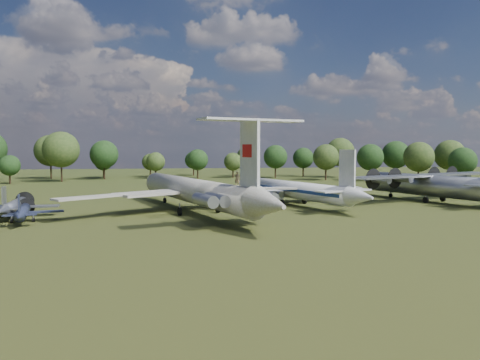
{
  "coord_description": "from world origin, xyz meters",
  "views": [
    {
      "loc": [
        -3.91,
        -70.93,
        9.86
      ],
      "look_at": [
        6.06,
        -2.11,
        5.0
      ],
      "focal_mm": 35.0,
      "sensor_mm": 36.0,
      "label": 1
    }
  ],
  "objects": [
    {
      "name": "il62_airliner",
      "position": [
        -0.74,
        -0.31,
        2.57
      ],
      "size": [
        55.28,
        62.72,
        5.14
      ],
      "primitive_type": null,
      "rotation": [
        0.0,
        0.0,
        0.34
      ],
      "color": "silver",
      "rests_on": "ground"
    },
    {
      "name": "tu104_jet",
      "position": [
        16.3,
        7.66,
        2.02
      ],
      "size": [
        43.25,
        48.82,
        4.04
      ],
      "primitive_type": null,
      "rotation": [
        0.0,
        0.0,
        0.38
      ],
      "color": "silver",
      "rests_on": "ground"
    },
    {
      "name": "an12_transport",
      "position": [
        42.32,
        7.64,
        2.46
      ],
      "size": [
        44.99,
        47.18,
        4.92
      ],
      "primitive_type": null,
      "rotation": [
        0.0,
        0.0,
        0.38
      ],
      "color": "#A5A7AD",
      "rests_on": "ground"
    },
    {
      "name": "person_on_il62",
      "position": [
        4.0,
        -13.9,
        6.03
      ],
      "size": [
        0.65,
        0.43,
        1.78
      ],
      "primitive_type": "imported",
      "rotation": [
        0.0,
        0.0,
        3.15
      ],
      "color": "#95784C",
      "rests_on": "il62_airliner"
    },
    {
      "name": "small_prop_west",
      "position": [
        -23.53,
        -6.33,
        1.02
      ],
      "size": [
        12.97,
        15.81,
        2.05
      ],
      "primitive_type": null,
      "rotation": [
        0.0,
        0.0,
        0.21
      ],
      "color": "black",
      "rests_on": "ground"
    },
    {
      "name": "small_prop_northwest",
      "position": [
        -26.13,
        -1.48,
        1.19
      ],
      "size": [
        13.32,
        17.24,
        2.38
      ],
      "primitive_type": null,
      "rotation": [
        0.0,
        0.0,
        0.09
      ],
      "color": "#9B9EA3",
      "rests_on": "ground"
    },
    {
      "name": "ground",
      "position": [
        0.0,
        0.0,
        0.0
      ],
      "size": [
        300.0,
        300.0,
        0.0
      ],
      "primitive_type": "plane",
      "color": "#233B13",
      "rests_on": "ground"
    }
  ]
}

